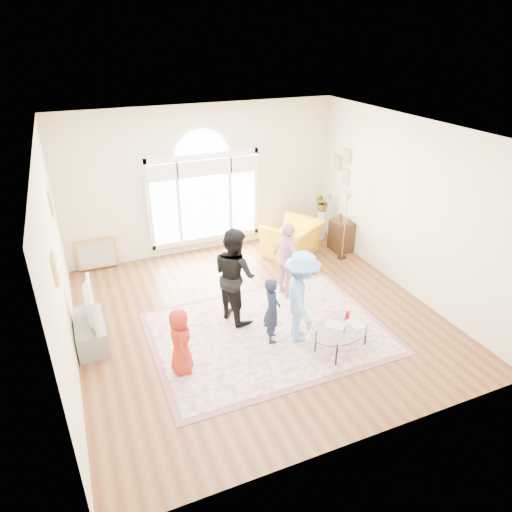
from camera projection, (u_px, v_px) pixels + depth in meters
name	position (u px, v px, depth m)	size (l,w,h in m)	color
ground	(257.00, 315.00, 8.05)	(6.00, 6.00, 0.00)	#592F18
room_shell	(206.00, 184.00, 9.68)	(6.00, 6.00, 6.00)	beige
area_rug	(269.00, 332.00, 7.58)	(3.60, 2.60, 0.02)	beige
rug_border	(269.00, 333.00, 7.58)	(3.80, 2.80, 0.01)	#8E5361
tv_console	(91.00, 332.00, 7.25)	(0.45, 1.00, 0.42)	gray
television	(86.00, 305.00, 7.03)	(0.17, 1.02, 0.59)	black
coffee_table	(342.00, 328.00, 7.02)	(1.31, 1.06, 0.54)	silver
armchair	(293.00, 239.00, 10.05)	(1.16, 1.01, 0.75)	gold
side_cabinet	(341.00, 236.00, 10.27)	(0.40, 0.50, 0.70)	black
floor_lamp	(347.00, 203.00, 9.48)	(0.26, 0.26, 1.51)	black
plant_pedestal	(322.00, 225.00, 10.85)	(0.20, 0.20, 0.70)	white
potted_plant	(323.00, 202.00, 10.59)	(0.41, 0.35, 0.45)	#33722D
leaning_picture	(99.00, 268.00, 9.61)	(0.80, 0.05, 0.62)	tan
child_red	(180.00, 341.00, 6.51)	(0.51, 0.33, 1.03)	#A42719
child_navy	(272.00, 310.00, 7.16)	(0.41, 0.27, 1.12)	#161E3B
child_black	(235.00, 275.00, 7.61)	(0.81, 0.63, 1.66)	black
child_pink	(287.00, 260.00, 8.34)	(0.84, 0.35, 1.44)	#F3AFB3
child_blue	(301.00, 297.00, 7.11)	(0.99, 0.57, 1.53)	#6CA0E8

